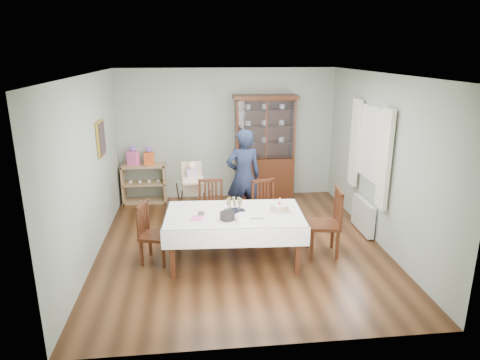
{
  "coord_description": "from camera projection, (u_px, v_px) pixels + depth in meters",
  "views": [
    {
      "loc": [
        -0.7,
        -6.31,
        3.03
      ],
      "look_at": [
        0.01,
        0.2,
        1.04
      ],
      "focal_mm": 32.0,
      "sensor_mm": 36.0,
      "label": 1
    }
  ],
  "objects": [
    {
      "name": "birthday_cake",
      "position": [
        279.0,
        208.0,
        6.28
      ],
      "size": [
        0.3,
        0.3,
        0.21
      ],
      "color": "white",
      "rests_on": "dining_table"
    },
    {
      "name": "radiator",
      "position": [
        363.0,
        215.0,
        7.38
      ],
      "size": [
        0.1,
        0.8,
        0.55
      ],
      "primitive_type": "cube",
      "color": "white",
      "rests_on": "floor"
    },
    {
      "name": "napkin_stack",
      "position": [
        197.0,
        218.0,
        6.0
      ],
      "size": [
        0.17,
        0.17,
        0.02
      ],
      "primitive_type": "cube",
      "rotation": [
        0.0,
        0.0,
        -0.15
      ],
      "color": "#F85BA3",
      "rests_on": "dining_table"
    },
    {
      "name": "curtain_right",
      "position": [
        355.0,
        143.0,
        7.63
      ],
      "size": [
        0.07,
        0.3,
        1.55
      ],
      "primitive_type": "cube",
      "color": "silver",
      "rests_on": "room_shell"
    },
    {
      "name": "floor",
      "position": [
        241.0,
        245.0,
        6.95
      ],
      "size": [
        5.0,
        5.0,
        0.0
      ],
      "primitive_type": "plane",
      "color": "#593319",
      "rests_on": "ground"
    },
    {
      "name": "woman",
      "position": [
        243.0,
        177.0,
        7.64
      ],
      "size": [
        0.69,
        0.5,
        1.74
      ],
      "primitive_type": "imported",
      "rotation": [
        0.0,
        0.0,
        3.28
      ],
      "color": "#161D32",
      "rests_on": "floor"
    },
    {
      "name": "plate_stack_dark",
      "position": [
        227.0,
        216.0,
        5.98
      ],
      "size": [
        0.25,
        0.25,
        0.1
      ],
      "primitive_type": "cylinder",
      "rotation": [
        0.0,
        0.0,
        0.19
      ],
      "color": "black",
      "rests_on": "dining_table"
    },
    {
      "name": "cake_knife",
      "position": [
        253.0,
        219.0,
        6.0
      ],
      "size": [
        0.29,
        0.04,
        0.01
      ],
      "primitive_type": "cube",
      "rotation": [
        0.0,
        0.0,
        -0.06
      ],
      "color": "silver",
      "rests_on": "dining_table"
    },
    {
      "name": "sideboard",
      "position": [
        144.0,
        183.0,
        8.82
      ],
      "size": [
        0.9,
        0.38,
        0.8
      ],
      "color": "tan",
      "rests_on": "floor"
    },
    {
      "name": "chair_end_right",
      "position": [
        324.0,
        235.0,
        6.58
      ],
      "size": [
        0.52,
        0.52,
        1.04
      ],
      "rotation": [
        0.0,
        0.0,
        -1.69
      ],
      "color": "#451F11",
      "rests_on": "floor"
    },
    {
      "name": "high_chair",
      "position": [
        193.0,
        198.0,
        7.81
      ],
      "size": [
        0.55,
        0.55,
        1.13
      ],
      "rotation": [
        0.0,
        0.0,
        0.1
      ],
      "color": "black",
      "rests_on": "floor"
    },
    {
      "name": "gift_bag_pink",
      "position": [
        133.0,
        157.0,
        8.62
      ],
      "size": [
        0.25,
        0.21,
        0.4
      ],
      "color": "#F85BA3",
      "rests_on": "sideboard"
    },
    {
      "name": "chair_far_right",
      "position": [
        266.0,
        220.0,
        7.24
      ],
      "size": [
        0.5,
        0.5,
        0.94
      ],
      "rotation": [
        0.0,
        0.0,
        0.21
      ],
      "color": "#451F11",
      "rests_on": "floor"
    },
    {
      "name": "china_cabinet",
      "position": [
        265.0,
        147.0,
        8.85
      ],
      "size": [
        1.3,
        0.48,
        2.18
      ],
      "color": "#451F11",
      "rests_on": "floor"
    },
    {
      "name": "chair_far_left",
      "position": [
        211.0,
        221.0,
        7.2
      ],
      "size": [
        0.45,
        0.45,
        0.96
      ],
      "rotation": [
        0.0,
        0.0,
        -0.04
      ],
      "color": "#451F11",
      "rests_on": "floor"
    },
    {
      "name": "plate_stack_white",
      "position": [
        243.0,
        218.0,
        5.93
      ],
      "size": [
        0.21,
        0.21,
        0.09
      ],
      "primitive_type": "cylinder",
      "rotation": [
        0.0,
        0.0,
        0.01
      ],
      "color": "white",
      "rests_on": "dining_table"
    },
    {
      "name": "cutlery",
      "position": [
        198.0,
        214.0,
        6.19
      ],
      "size": [
        0.13,
        0.18,
        0.01
      ],
      "primitive_type": null,
      "rotation": [
        0.0,
        0.0,
        -0.08
      ],
      "color": "silver",
      "rests_on": "dining_table"
    },
    {
      "name": "room_shell",
      "position": [
        237.0,
        135.0,
        6.96
      ],
      "size": [
        5.0,
        5.0,
        5.0
      ],
      "color": "#9EAA99",
      "rests_on": "floor"
    },
    {
      "name": "curtain_left",
      "position": [
        385.0,
        160.0,
        6.45
      ],
      "size": [
        0.07,
        0.3,
        1.55
      ],
      "primitive_type": "cube",
      "color": "silver",
      "rests_on": "room_shell"
    },
    {
      "name": "gift_bag_orange",
      "position": [
        149.0,
        157.0,
        8.65
      ],
      "size": [
        0.21,
        0.15,
        0.37
      ],
      "color": "#DC5722",
      "rests_on": "sideboard"
    },
    {
      "name": "picture_frame",
      "position": [
        101.0,
        138.0,
        7.0
      ],
      "size": [
        0.04,
        0.48,
        0.58
      ],
      "primitive_type": "cube",
      "color": "gold",
      "rests_on": "room_shell"
    },
    {
      "name": "dining_table",
      "position": [
        234.0,
        237.0,
        6.33
      ],
      "size": [
        2.06,
        1.25,
        0.76
      ],
      "rotation": [
        0.0,
        0.0,
        -0.05
      ],
      "color": "#451F11",
      "rests_on": "floor"
    },
    {
      "name": "champagne_tray",
      "position": [
        234.0,
        208.0,
        6.27
      ],
      "size": [
        0.32,
        0.32,
        0.19
      ],
      "color": "silver",
      "rests_on": "dining_table"
    },
    {
      "name": "window",
      "position": [
        373.0,
        144.0,
        7.02
      ],
      "size": [
        0.04,
        1.02,
        1.22
      ],
      "primitive_type": "cube",
      "color": "white",
      "rests_on": "room_shell"
    },
    {
      "name": "chair_end_left",
      "position": [
        155.0,
        245.0,
        6.33
      ],
      "size": [
        0.51,
        0.51,
        0.91
      ],
      "rotation": [
        0.0,
        0.0,
        1.28
      ],
      "color": "#451F11",
      "rests_on": "floor"
    }
  ]
}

